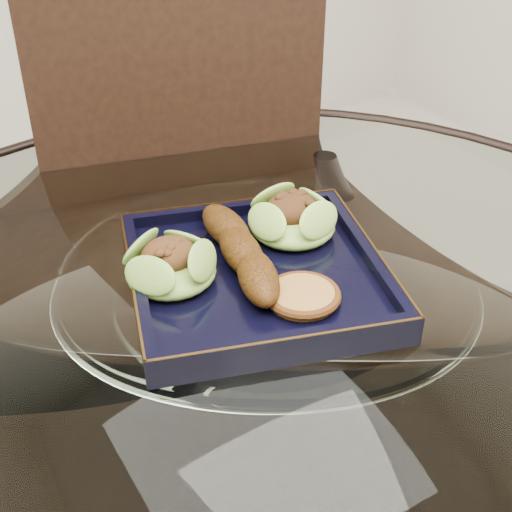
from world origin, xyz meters
TOP-DOWN VIEW (x-y plane):
  - dining_table at (-0.00, -0.00)m, footprint 1.13×1.13m
  - dining_chair at (0.08, 0.28)m, footprint 0.55×0.55m
  - navy_plate at (0.01, 0.04)m, footprint 0.34×0.34m
  - lettuce_wrap_left at (-0.07, 0.08)m, footprint 0.11×0.11m
  - lettuce_wrap_right at (0.09, 0.09)m, footprint 0.12×0.12m
  - roasted_plantain at (0.01, 0.06)m, footprint 0.08×0.20m
  - crumb_patty at (0.03, -0.03)m, footprint 0.09×0.09m

SIDE VIEW (x-z plane):
  - dining_chair at x=0.08m, z-range 0.06..1.11m
  - dining_table at x=0.00m, z-range 0.21..0.98m
  - navy_plate at x=0.01m, z-range 0.76..0.78m
  - crumb_patty at x=0.03m, z-range 0.78..0.79m
  - lettuce_wrap_left at x=-0.07m, z-range 0.78..0.82m
  - lettuce_wrap_right at x=0.09m, z-range 0.78..0.82m
  - roasted_plantain at x=0.01m, z-range 0.78..0.82m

